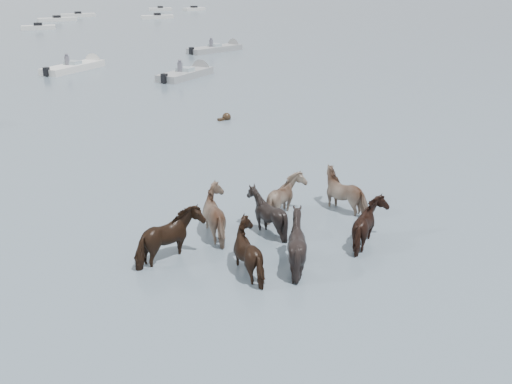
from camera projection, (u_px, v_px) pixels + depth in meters
ground at (342, 259)px, 14.01m from camera, size 400.00×400.00×0.00m
pony_herd at (275, 223)px, 14.80m from camera, size 8.03×4.65×1.63m
swimming_pony at (226, 118)px, 27.17m from camera, size 0.72×0.44×0.44m
motorboat_c at (80, 66)px, 41.29m from camera, size 5.98×4.28×1.92m
motorboat_d at (191, 73)px, 38.51m from camera, size 5.49×3.65×1.92m
motorboat_e at (221, 48)px, 50.89m from camera, size 6.35×2.49×1.92m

